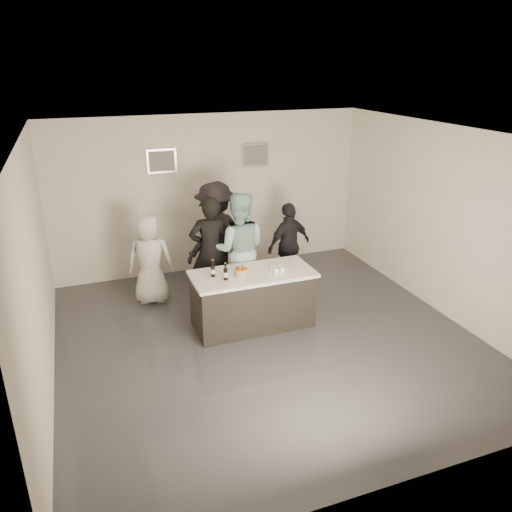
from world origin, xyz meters
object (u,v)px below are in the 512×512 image
Objects in this scene: person_main_black at (211,251)px; person_guest_right at (289,245)px; bar_counter at (253,299)px; cake at (241,272)px; person_guest_back at (216,236)px; beer_bottle_a at (213,268)px; person_guest_left at (150,259)px; beer_bottle_b at (226,272)px; person_main_blue at (239,249)px.

person_guest_right is (1.51, 0.21, -0.16)m from person_main_black.
bar_counter is 0.52m from cake.
person_guest_back reaches higher than cake.
person_guest_back reaches higher than beer_bottle_a.
bar_counter is 1.68m from person_guest_back.
person_guest_back is at bearing 72.19° from beer_bottle_a.
person_guest_left is 2.46m from person_guest_right.
beer_bottle_b is 1.09m from person_main_black.
cake is 1.79m from person_guest_right.
person_main_black is (-0.20, 0.99, 0.01)m from cake.
bar_counter is at bearing 66.24° from person_guest_back.
person_main_blue is 1.23× the size of person_guest_right.
beer_bottle_a is at bearing 16.55° from person_guest_right.
person_main_blue reaches higher than beer_bottle_a.
person_main_black is (-0.39, 0.97, 0.49)m from bar_counter.
person_main_blue is at bearing 0.95° from person_guest_right.
beer_bottle_a is 1.61m from person_guest_back.
bar_counter is 1.96m from person_guest_left.
person_guest_right reaches higher than bar_counter.
beer_bottle_b is at bearing -51.04° from beer_bottle_a.
cake is 0.76× the size of beer_bottle_a.
beer_bottle_a is 0.13× the size of person_main_blue.
person_guest_right is at bearing -164.49° from person_main_black.
cake is at bearing 144.65° from person_guest_left.
beer_bottle_b is at bearing 22.85° from person_guest_right.
bar_counter is 1.18× the size of person_guest_right.
bar_counter is at bearing 30.07° from person_guest_right.
beer_bottle_a is 1.00× the size of beer_bottle_b.
beer_bottle_b is 1.76m from person_guest_left.
cake is 1.01m from person_main_black.
beer_bottle_a and beer_bottle_b have the same top height.
beer_bottle_a reaches higher than cake.
beer_bottle_b is at bearing 93.96° from person_main_black.
beer_bottle_a is 0.94m from person_main_black.
person_guest_right is (1.06, 0.33, -0.18)m from person_main_blue.
person_guest_left is (-1.40, 0.54, -0.19)m from person_main_blue.
person_guest_back is at bearing -106.52° from person_main_black.
cake reaches higher than bar_counter.
person_main_black is 1.20× the size of person_guest_right.
beer_bottle_b is at bearing 50.72° from person_guest_back.
cake is 1.82m from person_guest_left.
person_guest_left is (-0.87, 1.51, -0.25)m from beer_bottle_b.
person_guest_right reaches higher than cake.
bar_counter is 0.99× the size of person_main_black.
person_main_blue is at bearing 85.51° from bar_counter.
beer_bottle_a is at bearing 173.86° from bar_counter.
person_main_black reaches higher than bar_counter.
person_main_black reaches higher than beer_bottle_b.
beer_bottle_a is (-0.60, 0.06, 0.58)m from bar_counter.
person_guest_left reaches higher than cake.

